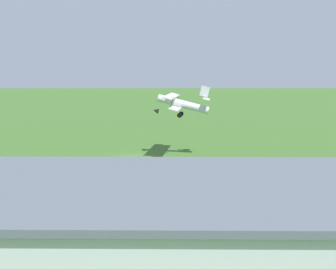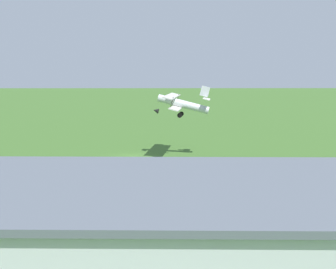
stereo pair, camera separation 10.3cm
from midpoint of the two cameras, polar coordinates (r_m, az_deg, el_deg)
The scene contains 4 objects.
ground_plane at distance 58.61m, azimuth -5.06°, elevation -2.89°, with size 400.00×400.00×0.00m, color #3D6628.
hangar at distance 25.02m, azimuth -6.99°, elevation -12.34°, with size 38.77×14.94×5.51m.
biplane at distance 57.84m, azimuth 1.61°, elevation 4.05°, with size 7.75×9.43×4.18m.
person_at_fence_line at distance 46.20m, azimuth 19.73°, elevation -5.51°, with size 0.52×0.52×1.60m.
Camera 1 is at (-4.55, 57.24, 11.70)m, focal length 46.81 mm.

